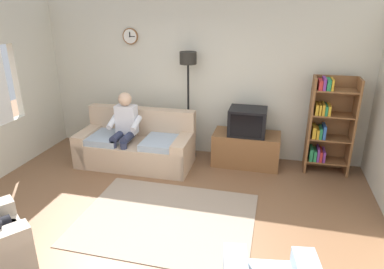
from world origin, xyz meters
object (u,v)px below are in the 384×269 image
(couch, at_px, (136,146))
(tv_stand, at_px, (246,149))
(tv, at_px, (247,121))
(person_on_couch, at_px, (124,126))
(floor_lamp, at_px, (188,76))
(bookshelf, at_px, (327,125))

(couch, relative_size, tv_stand, 1.74)
(tv, bearing_deg, tv_stand, 90.00)
(person_on_couch, bearing_deg, floor_lamp, 33.95)
(tv, height_order, bookshelf, bookshelf)
(tv_stand, relative_size, bookshelf, 0.71)
(couch, xyz_separation_m, person_on_couch, (-0.14, -0.11, 0.39))
(floor_lamp, bearing_deg, bookshelf, -0.68)
(person_on_couch, bearing_deg, tv_stand, 14.98)
(tv, relative_size, person_on_couch, 0.48)
(couch, relative_size, person_on_couch, 1.54)
(couch, xyz_separation_m, tv_stand, (1.82, 0.41, -0.04))
(tv_stand, relative_size, floor_lamp, 0.59)
(couch, distance_m, floor_lamp, 1.47)
(person_on_couch, bearing_deg, couch, 37.42)
(bookshelf, bearing_deg, couch, -170.96)
(couch, distance_m, bookshelf, 3.13)
(tv_stand, distance_m, bookshelf, 1.35)
(couch, xyz_separation_m, tv, (1.82, 0.39, 0.46))
(tv_stand, xyz_separation_m, floor_lamp, (-1.03, 0.10, 1.17))
(bookshelf, xyz_separation_m, floor_lamp, (-2.28, 0.03, 0.66))
(tv_stand, xyz_separation_m, bookshelf, (1.24, 0.07, 0.52))
(tv_stand, xyz_separation_m, person_on_couch, (-1.96, -0.52, 0.42))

